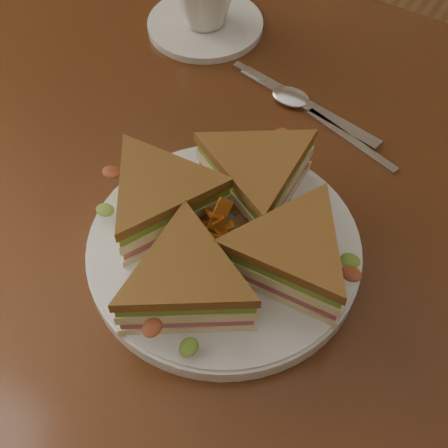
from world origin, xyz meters
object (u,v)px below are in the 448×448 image
(sandwich_wedges, at_px, (224,227))
(saucer, at_px, (205,25))
(spoon, at_px, (305,107))
(plate, at_px, (224,249))
(knife, at_px, (298,101))
(table, at_px, (291,267))

(sandwich_wedges, bearing_deg, saucer, 125.50)
(spoon, height_order, saucer, same)
(plate, relative_size, spoon, 1.50)
(plate, distance_m, knife, 0.24)
(table, relative_size, knife, 5.61)
(plate, height_order, saucer, plate)
(plate, xyz_separation_m, knife, (-0.04, 0.24, -0.01))
(spoon, bearing_deg, plate, -67.46)
(knife, bearing_deg, spoon, -21.80)
(sandwich_wedges, bearing_deg, plate, 0.00)
(table, bearing_deg, knife, 117.96)
(spoon, relative_size, knife, 0.84)
(sandwich_wedges, height_order, spoon, sandwich_wedges)
(spoon, bearing_deg, sandwich_wedges, -67.46)
(plate, relative_size, knife, 1.26)
(table, distance_m, saucer, 0.35)
(saucer, bearing_deg, plate, -54.50)
(table, bearing_deg, plate, -117.14)
(sandwich_wedges, bearing_deg, spoon, 96.68)
(table, height_order, sandwich_wedges, sandwich_wedges)
(plate, distance_m, sandwich_wedges, 0.04)
(table, height_order, saucer, saucer)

